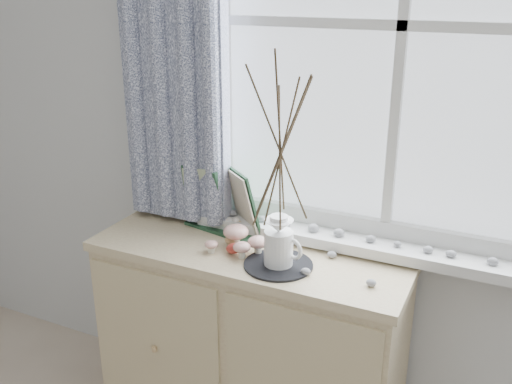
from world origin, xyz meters
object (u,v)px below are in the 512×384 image
botanical_book (219,202)px  toadstool_cluster (240,239)px  twig_pitcher (280,145)px  sideboard (249,345)px

botanical_book → toadstool_cluster: (0.14, -0.10, -0.08)m
botanical_book → twig_pitcher: bearing=-14.1°
sideboard → twig_pitcher: bearing=-26.2°
toadstool_cluster → twig_pitcher: size_ratio=0.29×
sideboard → botanical_book: 0.59m
botanical_book → toadstool_cluster: size_ratio=1.74×
sideboard → toadstool_cluster: size_ratio=5.39×
toadstool_cluster → botanical_book: bearing=144.3°
sideboard → twig_pitcher: twig_pitcher is taller
sideboard → botanical_book: botanical_book is taller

